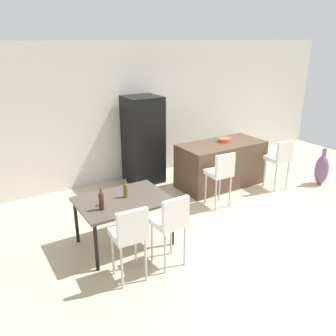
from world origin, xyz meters
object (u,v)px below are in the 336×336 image
dining_chair_near (130,233)px  refrigerator (143,140)px  kitchen_island (221,164)px  wine_bottle_right (101,201)px  bar_chair_left (221,171)px  dining_chair_far (171,220)px  floor_vase (322,170)px  dining_table (123,203)px  wine_bottle_end (126,190)px  wine_glass_left (101,197)px  fruit_bowl (224,140)px  potted_plant (236,148)px  bar_chair_middle (280,157)px

dining_chair_near → refrigerator: size_ratio=0.57×
kitchen_island → wine_bottle_right: wine_bottle_right is taller
bar_chair_left → dining_chair_far: bearing=-148.7°
kitchen_island → bar_chair_left: bar_chair_left is taller
refrigerator → floor_vase: (3.11, -2.16, -0.59)m
dining_table → dining_chair_far: size_ratio=1.25×
refrigerator → wine_bottle_end: bearing=-124.0°
kitchen_island → dining_chair_near: (-3.00, -1.86, 0.24)m
wine_glass_left → fruit_bowl: bearing=19.3°
wine_bottle_end → potted_plant: size_ratio=0.51×
wine_bottle_right → potted_plant: bearing=26.3°
bar_chair_left → dining_chair_near: 2.54m
refrigerator → floor_vase: bearing=-34.8°
bar_chair_middle → dining_table: (-3.55, -0.21, -0.02)m
bar_chair_left → dining_table: bar_chair_left is taller
bar_chair_middle → wine_bottle_end: (-3.49, -0.16, 0.15)m
wine_bottle_right → refrigerator: bearing=50.6°
kitchen_island → wine_bottle_right: 3.33m
bar_chair_middle → floor_vase: size_ratio=1.32×
bar_chair_middle → wine_glass_left: (-3.89, -0.23, 0.17)m
bar_chair_middle → floor_vase: 1.10m
wine_glass_left → floor_vase: wine_glass_left is taller
kitchen_island → bar_chair_left: bearing=-130.2°
dining_chair_far → floor_vase: size_ratio=1.32×
wine_bottle_end → floor_vase: 4.51m
kitchen_island → floor_vase: 2.15m
dining_chair_far → wine_glass_left: (-0.63, 0.81, 0.17)m
dining_chair_far → refrigerator: size_ratio=0.57×
wine_bottle_right → floor_vase: (4.93, 0.06, -0.54)m
kitchen_island → potted_plant: bearing=36.9°
wine_bottle_end → fruit_bowl: (2.75, 1.04, 0.11)m
bar_chair_middle → bar_chair_left: bearing=-180.0°
dining_table → wine_glass_left: size_ratio=7.52×
dining_chair_near → refrigerator: (1.73, 2.91, 0.22)m
bar_chair_left → bar_chair_middle: 1.54m
bar_chair_middle → potted_plant: bar_chair_middle is taller
bar_chair_middle → dining_chair_near: same height
bar_chair_left → fruit_bowl: bar_chair_left is taller
dining_table → dining_chair_near: size_ratio=1.25×
bar_chair_left → wine_glass_left: bar_chair_left is taller
wine_glass_left → fruit_bowl: (3.16, 1.11, 0.09)m
dining_table → refrigerator: refrigerator is taller
wine_bottle_end → wine_glass_left: bearing=-170.2°
dining_chair_near → wine_bottle_end: bearing=67.4°
dining_table → bar_chair_middle: bearing=3.3°
bar_chair_left → refrigerator: 1.96m
fruit_bowl → potted_plant: (1.27, 0.98, -0.64)m
wine_bottle_right → bar_chair_left: bearing=8.4°
dining_chair_far → wine_glass_left: 1.04m
wine_glass_left → refrigerator: 2.75m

